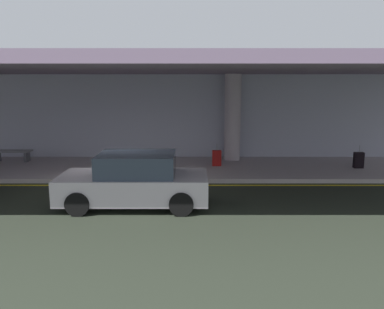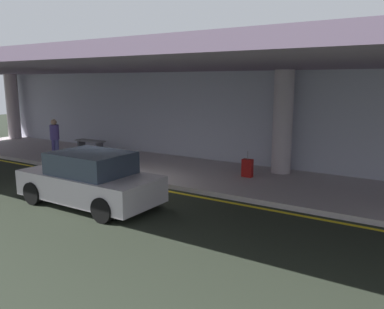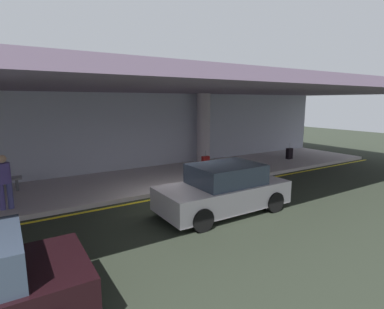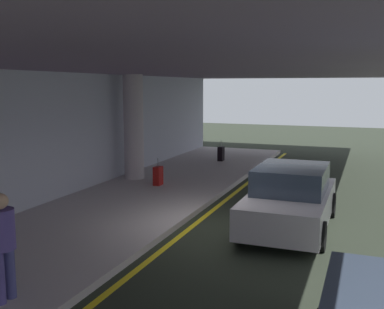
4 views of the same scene
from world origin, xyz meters
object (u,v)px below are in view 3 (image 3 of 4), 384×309
Objects in this scene: suitcase_upright_primary at (206,162)px; suitcase_upright_secondary at (289,153)px; car_silver at (224,190)px; traveler_with_luggage at (4,178)px; support_column_left_mid at (204,129)px.

suitcase_upright_secondary is at bearing 10.41° from suitcase_upright_primary.
car_silver is 6.65m from traveler_with_luggage.
traveler_with_luggage is at bearing -163.62° from support_column_left_mid.
car_silver is at bearing 9.20° from traveler_with_luggage.
support_column_left_mid is 4.06× the size of suitcase_upright_secondary.
suitcase_upright_secondary is at bearing 32.23° from car_silver.
car_silver is (-3.34, -6.03, -1.26)m from support_column_left_mid.
traveler_with_luggage is at bearing -166.10° from suitcase_upright_secondary.
suitcase_upright_primary is at bearing -120.00° from support_column_left_mid.
suitcase_upright_primary is 1.00× the size of suitcase_upright_secondary.
support_column_left_mid is at bearing 56.04° from traveler_with_luggage.
suitcase_upright_secondary is (5.51, -0.43, 0.00)m from suitcase_upright_primary.
suitcase_upright_secondary is (4.77, -1.71, -1.51)m from support_column_left_mid.
traveler_with_luggage reaches higher than suitcase_upright_primary.
traveler_with_luggage is 1.87× the size of suitcase_upright_primary.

